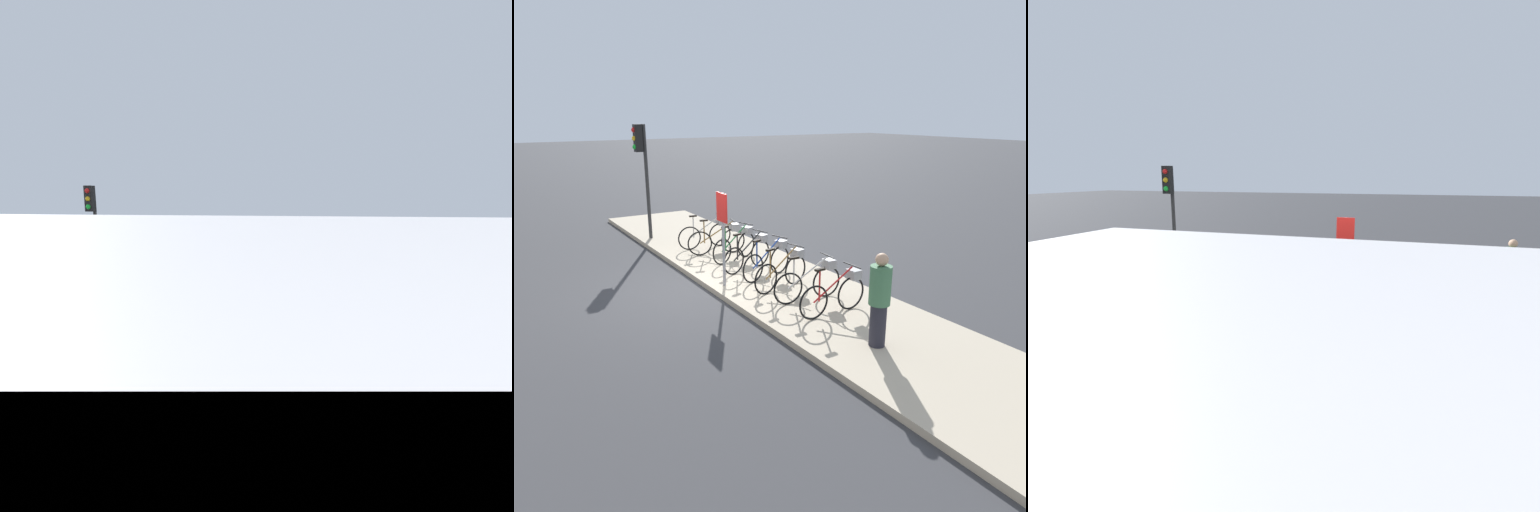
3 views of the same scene
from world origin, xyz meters
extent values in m
plane|color=#38383A|center=(0.00, 0.00, 0.00)|extent=(120.00, 120.00, 0.00)
cube|color=#B7A88E|center=(0.00, 1.43, 0.06)|extent=(16.11, 2.85, 0.12)
torus|color=black|center=(-2.75, 0.81, 0.44)|extent=(0.07, 0.65, 0.64)
torus|color=black|center=(-2.70, 1.69, 0.44)|extent=(0.07, 0.65, 0.64)
cylinder|color=beige|center=(-2.72, 1.25, 0.70)|extent=(0.08, 0.90, 0.54)
cylinder|color=beige|center=(-2.74, 0.93, 0.73)|extent=(0.03, 0.03, 0.58)
cube|color=black|center=(-2.74, 0.93, 1.04)|extent=(0.08, 0.20, 0.04)
cylinder|color=#262626|center=(-2.70, 1.69, 0.99)|extent=(0.46, 0.05, 0.02)
cube|color=gray|center=(-2.70, 1.74, 0.81)|extent=(0.25, 0.21, 0.18)
torus|color=black|center=(-2.09, 0.81, 0.44)|extent=(0.17, 0.64, 0.64)
torus|color=black|center=(-1.90, 1.68, 0.44)|extent=(0.17, 0.64, 0.64)
cylinder|color=olive|center=(-2.00, 1.24, 0.70)|extent=(0.22, 0.88, 0.54)
cylinder|color=olive|center=(-2.07, 0.93, 0.73)|extent=(0.04, 0.04, 0.58)
cube|color=black|center=(-2.07, 0.93, 1.04)|extent=(0.11, 0.21, 0.04)
cylinder|color=#262626|center=(-1.90, 1.68, 0.99)|extent=(0.45, 0.12, 0.02)
cube|color=gray|center=(-1.89, 1.72, 0.81)|extent=(0.28, 0.25, 0.18)
torus|color=black|center=(-1.08, 0.95, 0.44)|extent=(0.25, 0.62, 0.64)
torus|color=black|center=(-1.38, 1.78, 0.44)|extent=(0.25, 0.62, 0.64)
cylinder|color=#267238|center=(-1.23, 1.36, 0.70)|extent=(0.33, 0.86, 0.54)
cylinder|color=#267238|center=(-1.12, 1.06, 0.73)|extent=(0.04, 0.04, 0.58)
cube|color=black|center=(-1.12, 1.06, 1.04)|extent=(0.13, 0.21, 0.04)
cylinder|color=#262626|center=(-1.38, 1.78, 0.99)|extent=(0.44, 0.18, 0.02)
cube|color=gray|center=(-1.40, 1.83, 0.81)|extent=(0.29, 0.27, 0.18)
torus|color=black|center=(-0.25, 0.82, 0.44)|extent=(0.22, 0.63, 0.64)
torus|color=black|center=(-0.50, 1.67, 0.44)|extent=(0.22, 0.63, 0.64)
cylinder|color=black|center=(-0.37, 1.25, 0.70)|extent=(0.29, 0.87, 0.54)
cylinder|color=black|center=(-0.28, 0.94, 0.73)|extent=(0.04, 0.04, 0.58)
cube|color=black|center=(-0.28, 0.94, 1.04)|extent=(0.12, 0.21, 0.04)
cylinder|color=#262626|center=(-0.50, 1.67, 0.99)|extent=(0.45, 0.15, 0.02)
cube|color=gray|center=(-0.51, 1.72, 0.81)|extent=(0.29, 0.26, 0.18)
torus|color=black|center=(0.48, 0.91, 0.44)|extent=(0.22, 0.63, 0.64)
torus|color=black|center=(0.23, 1.76, 0.44)|extent=(0.22, 0.63, 0.64)
cylinder|color=navy|center=(0.36, 1.33, 0.70)|extent=(0.29, 0.87, 0.54)
cylinder|color=navy|center=(0.45, 1.03, 0.73)|extent=(0.04, 0.04, 0.58)
cube|color=black|center=(0.45, 1.03, 1.04)|extent=(0.12, 0.21, 0.04)
cylinder|color=#262626|center=(0.23, 1.76, 0.99)|extent=(0.45, 0.16, 0.02)
cube|color=gray|center=(0.21, 1.81, 0.81)|extent=(0.29, 0.26, 0.18)
torus|color=black|center=(1.24, 0.78, 0.44)|extent=(0.18, 0.64, 0.64)
torus|color=black|center=(1.04, 1.64, 0.44)|extent=(0.18, 0.64, 0.64)
cylinder|color=olive|center=(1.14, 1.21, 0.70)|extent=(0.23, 0.88, 0.54)
cylinder|color=olive|center=(1.21, 0.90, 0.73)|extent=(0.04, 0.04, 0.58)
cube|color=black|center=(1.21, 0.90, 1.04)|extent=(0.11, 0.21, 0.04)
cylinder|color=#262626|center=(1.04, 1.64, 0.99)|extent=(0.45, 0.13, 0.02)
cube|color=gray|center=(1.03, 1.69, 0.81)|extent=(0.28, 0.25, 0.18)
torus|color=black|center=(1.94, 0.85, 0.44)|extent=(0.08, 0.65, 0.64)
torus|color=black|center=(2.00, 1.73, 0.44)|extent=(0.08, 0.65, 0.64)
cylinder|color=beige|center=(1.97, 1.29, 0.70)|extent=(0.09, 0.90, 0.54)
cylinder|color=beige|center=(1.95, 0.97, 0.73)|extent=(0.03, 0.03, 0.58)
cube|color=black|center=(1.95, 0.97, 1.04)|extent=(0.08, 0.20, 0.04)
cylinder|color=#262626|center=(2.00, 1.73, 0.99)|extent=(0.46, 0.05, 0.02)
cube|color=gray|center=(2.00, 1.78, 0.81)|extent=(0.25, 0.22, 0.18)
torus|color=black|center=(2.79, 0.83, 0.44)|extent=(0.05, 0.65, 0.64)
torus|color=black|center=(2.77, 1.71, 0.44)|extent=(0.05, 0.65, 0.64)
cylinder|color=red|center=(2.78, 1.27, 0.70)|extent=(0.06, 0.90, 0.54)
cylinder|color=red|center=(2.79, 0.95, 0.73)|extent=(0.03, 0.03, 0.58)
cube|color=black|center=(2.79, 0.95, 1.04)|extent=(0.08, 0.20, 0.04)
cylinder|color=#262626|center=(2.77, 1.71, 0.99)|extent=(0.46, 0.04, 0.02)
cube|color=gray|center=(2.76, 1.76, 0.81)|extent=(0.25, 0.21, 0.18)
cylinder|color=#23232D|center=(4.15, 1.07, 0.47)|extent=(0.26, 0.26, 0.70)
cylinder|color=#3F724C|center=(4.15, 1.07, 1.14)|extent=(0.34, 0.34, 0.62)
sphere|color=tan|center=(4.15, 1.07, 1.55)|extent=(0.20, 0.20, 0.20)
cylinder|color=#2D2D2D|center=(-4.60, 0.35, 1.75)|extent=(0.10, 0.10, 3.26)
cube|color=black|center=(-4.60, 0.17, 3.00)|extent=(0.24, 0.20, 0.75)
sphere|color=red|center=(-4.60, 0.07, 3.23)|extent=(0.14, 0.14, 0.14)
sphere|color=gold|center=(-4.60, 0.07, 3.00)|extent=(0.14, 0.14, 0.14)
sphere|color=green|center=(-4.60, 0.07, 2.77)|extent=(0.14, 0.14, 0.14)
cylinder|color=#99999E|center=(0.31, 0.30, 1.12)|extent=(0.06, 0.06, 2.00)
cube|color=red|center=(0.31, 0.28, 1.82)|extent=(0.44, 0.03, 0.60)
camera|label=1|loc=(1.98, -8.99, 2.89)|focal=24.00mm
camera|label=2|loc=(9.42, -4.22, 3.72)|focal=35.00mm
camera|label=3|loc=(1.91, -9.40, 3.13)|focal=28.00mm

